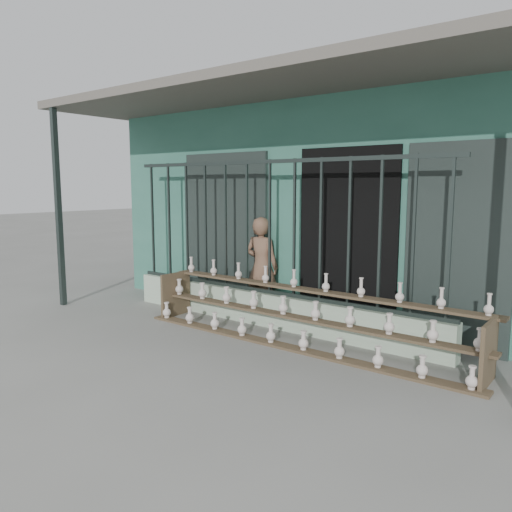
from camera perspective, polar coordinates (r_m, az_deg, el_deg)
The scene contains 6 objects.
ground at distance 5.96m, azimuth -5.98°, elevation -10.64°, with size 60.00×60.00×0.00m, color slate.
workshop_building at distance 9.18m, azimuth 12.50°, elevation 6.08°, with size 7.40×6.60×3.21m.
parapet_wall at distance 6.86m, azimuth 1.54°, elevation -6.14°, with size 5.00×0.20×0.45m, color #ADC5A9.
security_fence at distance 6.67m, azimuth 1.58°, elevation 3.25°, with size 5.00×0.04×1.80m.
shelf_rack at distance 6.10m, azimuth 4.82°, elevation -6.71°, with size 4.50×0.68×0.85m.
elderly_woman at distance 7.32m, azimuth 0.65°, elevation -1.21°, with size 0.53×0.35×1.46m, color brown.
Camera 1 is at (3.92, -4.07, 1.91)m, focal length 35.00 mm.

